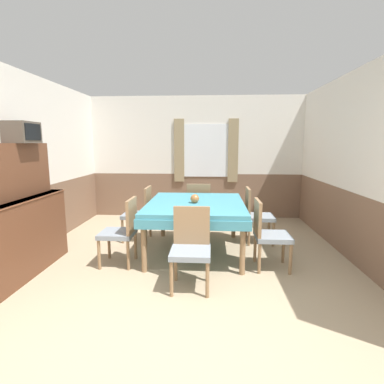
% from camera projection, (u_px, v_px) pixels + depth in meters
% --- Properties ---
extents(ground_plane, '(16.00, 16.00, 0.00)m').
position_uv_depth(ground_plane, '(167.00, 350.00, 2.36)').
color(ground_plane, tan).
extents(wall_back, '(4.92, 0.10, 2.60)m').
position_uv_depth(wall_back, '(196.00, 157.00, 6.48)').
color(wall_back, white).
rests_on(wall_back, ground_plane).
extents(wall_left, '(0.05, 4.78, 2.60)m').
position_uv_depth(wall_left, '(35.00, 164.00, 4.44)').
color(wall_left, white).
rests_on(wall_left, ground_plane).
extents(wall_right, '(0.05, 4.78, 2.60)m').
position_uv_depth(wall_right, '(352.00, 166.00, 4.16)').
color(wall_right, white).
rests_on(wall_right, ground_plane).
extents(dining_table, '(1.42, 1.67, 0.76)m').
position_uv_depth(dining_table, '(196.00, 209.00, 4.39)').
color(dining_table, teal).
rests_on(dining_table, ground_plane).
extents(chair_left_far, '(0.44, 0.44, 0.90)m').
position_uv_depth(chair_left_far, '(141.00, 212.00, 4.98)').
color(chair_left_far, '#93704C').
rests_on(chair_left_far, ground_plane).
extents(chair_left_near, '(0.44, 0.44, 0.90)m').
position_uv_depth(chair_left_near, '(122.00, 229.00, 3.97)').
color(chair_left_near, '#93704C').
rests_on(chair_left_near, ground_plane).
extents(chair_head_window, '(0.44, 0.44, 0.90)m').
position_uv_depth(chair_head_window, '(199.00, 205.00, 5.48)').
color(chair_head_window, '#93704C').
rests_on(chair_head_window, ground_plane).
extents(chair_head_near, '(0.44, 0.44, 0.90)m').
position_uv_depth(chair_head_near, '(191.00, 245.00, 3.36)').
color(chair_head_near, '#93704C').
rests_on(chair_head_near, ground_plane).
extents(chair_right_near, '(0.44, 0.44, 0.90)m').
position_uv_depth(chair_right_near, '(267.00, 232.00, 3.85)').
color(chair_right_near, '#93704C').
rests_on(chair_right_near, ground_plane).
extents(chair_right_far, '(0.44, 0.44, 0.90)m').
position_uv_depth(chair_right_far, '(256.00, 213.00, 4.87)').
color(chair_right_far, '#93704C').
rests_on(chair_right_far, ground_plane).
extents(sideboard, '(0.46, 1.52, 1.61)m').
position_uv_depth(sideboard, '(17.00, 220.00, 3.65)').
color(sideboard, brown).
rests_on(sideboard, ground_plane).
extents(tv, '(0.29, 0.39, 0.26)m').
position_uv_depth(tv, '(22.00, 132.00, 3.66)').
color(tv, '#51473D').
rests_on(tv, sideboard).
extents(vase, '(0.13, 0.13, 0.13)m').
position_uv_depth(vase, '(195.00, 199.00, 4.30)').
color(vase, '#B26B38').
rests_on(vase, dining_table).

